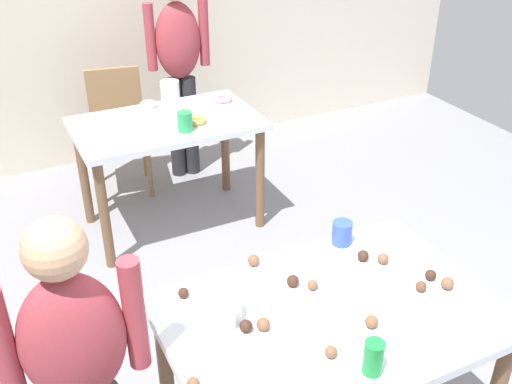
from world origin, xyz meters
TOP-DOWN VIEW (x-y plane):
  - dining_table_near at (-0.04, 0.00)m, footprint 1.20×0.81m
  - dining_table_far at (0.00, 1.94)m, footprint 1.13×0.68m
  - chair_far_table at (-0.14, 2.64)m, footprint 0.47×0.47m
  - person_girl_near at (-0.92, 0.09)m, footprint 0.45×0.23m
  - person_adult_far at (0.33, 2.60)m, footprint 0.46×0.24m
  - mixing_bowl at (-0.43, 0.16)m, footprint 0.19×0.19m
  - soda_can at (-0.07, -0.29)m, footprint 0.07×0.07m
  - fork_near at (0.10, 0.02)m, footprint 0.17×0.02m
  - cup_near_0 at (0.24, 0.35)m, footprint 0.08×0.08m
  - cake_ball_0 at (-0.61, -0.10)m, footprint 0.04×0.04m
  - cake_ball_1 at (-0.03, 0.15)m, footprint 0.04×0.04m
  - cake_ball_2 at (0.31, 0.16)m, footprint 0.04×0.04m
  - cake_ball_3 at (0.05, -0.12)m, footprint 0.05×0.05m
  - cake_ball_4 at (-0.36, 0.05)m, footprint 0.05×0.05m
  - cake_ball_6 at (0.43, -0.08)m, footprint 0.05×0.05m
  - cake_ball_7 at (-0.17, 0.38)m, footprint 0.05×0.05m
  - cake_ball_8 at (0.33, -0.04)m, footprint 0.04×0.04m
  - cake_ball_9 at (-0.09, 0.20)m, footprint 0.05×0.05m
  - cake_ball_10 at (-0.30, 0.03)m, footprint 0.05×0.05m
  - cake_ball_11 at (-0.49, 0.32)m, footprint 0.04×0.04m
  - cake_ball_12 at (-0.16, -0.18)m, footprint 0.04×0.04m
  - cake_ball_13 at (0.41, -0.01)m, footprint 0.04×0.04m
  - cake_ball_14 at (0.25, 0.21)m, footprint 0.05×0.05m
  - pitcher_far at (0.08, 2.07)m, footprint 0.12×0.12m
  - cup_far_0 at (0.10, 1.91)m, footprint 0.08×0.08m
  - cup_far_1 at (0.05, 1.75)m, footprint 0.09×0.09m
  - donut_far_0 at (0.45, 2.10)m, footprint 0.13×0.13m
  - donut_far_1 at (0.15, 1.83)m, footprint 0.12×0.12m
  - donut_far_2 at (-0.03, 2.21)m, footprint 0.11×0.11m

SIDE VIEW (x-z plane):
  - chair_far_table at x=-0.14m, z-range 0.06..0.93m
  - dining_table_far at x=0.00m, z-range 0.26..1.01m
  - dining_table_near at x=-0.04m, z-range 0.28..1.03m
  - fork_near at x=0.10m, z-range 0.75..0.76m
  - donut_far_2 at x=-0.03m, z-range 0.75..0.78m
  - donut_far_1 at x=0.15m, z-range 0.75..0.79m
  - donut_far_0 at x=0.45m, z-range 0.75..0.79m
  - cake_ball_0 at x=-0.61m, z-range 0.75..0.79m
  - cake_ball_1 at x=-0.03m, z-range 0.75..0.79m
  - cake_ball_11 at x=-0.49m, z-range 0.75..0.79m
  - cake_ball_8 at x=0.33m, z-range 0.75..0.79m
  - cake_ball_12 at x=-0.16m, z-range 0.75..0.79m
  - cake_ball_13 at x=0.41m, z-range 0.75..0.79m
  - cake_ball_2 at x=0.31m, z-range 0.75..0.79m
  - cake_ball_4 at x=-0.36m, z-range 0.75..0.80m
  - cake_ball_7 at x=-0.17m, z-range 0.75..0.80m
  - cake_ball_14 at x=0.25m, z-range 0.75..0.80m
  - cake_ball_3 at x=0.05m, z-range 0.75..0.80m
  - cake_ball_10 at x=-0.30m, z-range 0.75..0.80m
  - cake_ball_9 at x=-0.09m, z-range 0.75..0.80m
  - cake_ball_6 at x=0.43m, z-range 0.75..0.80m
  - mixing_bowl at x=-0.43m, z-range 0.75..0.83m
  - person_girl_near at x=-0.92m, z-range 0.12..1.46m
  - cup_far_0 at x=0.10m, z-range 0.75..0.85m
  - cup_near_0 at x=0.24m, z-range 0.75..0.85m
  - cup_far_1 at x=0.05m, z-range 0.75..0.87m
  - soda_can at x=-0.07m, z-range 0.75..0.87m
  - pitcher_far at x=0.08m, z-range 0.75..0.95m
  - person_adult_far at x=0.33m, z-range 0.15..1.67m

